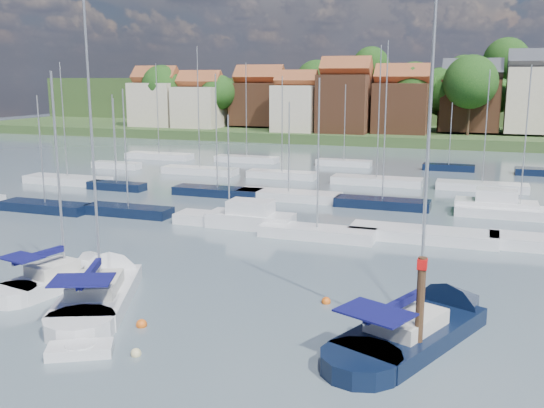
% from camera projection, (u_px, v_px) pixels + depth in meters
% --- Properties ---
extents(ground, '(260.00, 260.00, 0.00)m').
position_uv_depth(ground, '(363.00, 190.00, 65.86)').
color(ground, '#45515D').
rests_on(ground, ground).
extents(sailboat_left, '(4.55, 10.04, 13.30)m').
position_uv_depth(sailboat_left, '(73.00, 276.00, 36.00)').
color(sailboat_left, silver).
rests_on(sailboat_left, ground).
extents(sailboat_centre, '(8.08, 13.13, 17.36)m').
position_uv_depth(sailboat_centre, '(106.00, 286.00, 34.28)').
color(sailboat_centre, silver).
rests_on(sailboat_centre, ground).
extents(sailboat_navy, '(8.33, 13.38, 18.04)m').
position_uv_depth(sailboat_navy, '(431.00, 323.00, 29.09)').
color(sailboat_navy, black).
rests_on(sailboat_navy, ground).
extents(tender, '(3.07, 2.46, 0.60)m').
position_uv_depth(tender, '(80.00, 350.00, 26.43)').
color(tender, silver).
rests_on(tender, ground).
extents(timber_piling, '(0.40, 0.40, 6.84)m').
position_uv_depth(timber_piling, '(419.00, 329.00, 25.73)').
color(timber_piling, '#4C331E').
rests_on(timber_piling, ground).
extents(buoy_c, '(0.54, 0.54, 0.54)m').
position_uv_depth(buoy_c, '(142.00, 326.00, 29.51)').
color(buoy_c, '#D85914').
rests_on(buoy_c, ground).
extents(buoy_d, '(0.47, 0.47, 0.47)m').
position_uv_depth(buoy_d, '(136.00, 356.00, 26.41)').
color(buoy_d, beige).
rests_on(buoy_d, ground).
extents(buoy_e, '(0.50, 0.50, 0.50)m').
position_uv_depth(buoy_e, '(326.00, 303.00, 32.57)').
color(buoy_e, '#D85914').
rests_on(buoy_e, ground).
extents(marina_field, '(79.62, 41.41, 15.93)m').
position_uv_depth(marina_field, '(373.00, 195.00, 60.67)').
color(marina_field, silver).
rests_on(marina_field, ground).
extents(far_shore_town, '(212.46, 90.00, 22.27)m').
position_uv_depth(far_shore_town, '(445.00, 108.00, 149.77)').
color(far_shore_town, '#3C5128').
rests_on(far_shore_town, ground).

